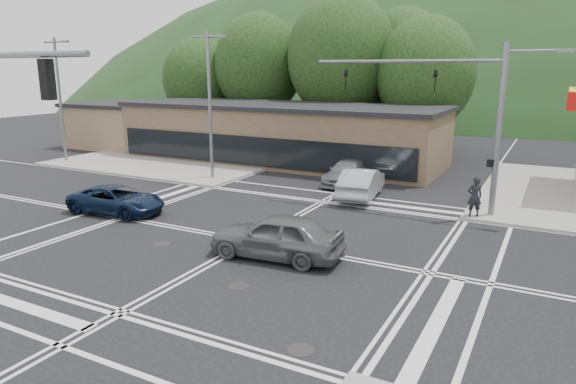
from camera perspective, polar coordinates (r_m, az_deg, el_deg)
The scene contains 19 objects.
ground at distance 21.09m, azimuth -4.09°, elevation -5.46°, with size 120.00×120.00×0.00m, color black.
sidewalk_nw at distance 41.45m, azimuth -10.77°, elevation 3.92°, with size 16.00×16.00×0.15m, color gray.
commercial_row at distance 38.96m, azimuth -0.90°, elevation 6.41°, with size 24.00×8.00×4.00m, color brown.
commercial_nw at distance 48.70m, azimuth -17.76°, elevation 6.98°, with size 8.00×7.00×3.60m, color #846B4F.
hill_north at distance 107.61m, azimuth 22.47°, elevation 8.92°, with size 252.00×126.00×140.00m, color #203719.
tree_n_a at distance 47.71m, azimuth -3.26°, elevation 13.90°, with size 8.00×8.00×11.75m.
tree_n_b at distance 44.13m, azimuth 5.96°, elevation 14.72°, with size 9.00×9.00×12.98m.
tree_n_c at distance 41.99m, azimuth 15.02°, elevation 12.63°, with size 7.60×7.60×10.87m.
tree_n_d at distance 50.28m, azimuth -9.85°, elevation 12.22°, with size 6.80×6.80×9.76m.
tree_n_e at distance 46.61m, azimuth 12.55°, elevation 13.61°, with size 8.40×8.40×11.98m.
streetlight_nw at distance 32.19m, azimuth -8.61°, elevation 10.20°, with size 2.50×0.25×9.00m.
streetlight_w at distance 41.63m, azimuth -23.99°, elevation 9.94°, with size 2.50×0.25×9.00m.
signal_mast_ne at distance 25.40m, azimuth 19.74°, elevation 8.75°, with size 11.65×0.30×8.00m.
car_blue_west at distance 26.19m, azimuth -18.50°, elevation -0.83°, with size 2.21×4.79×1.33m, color black.
car_grey_center at distance 19.01m, azimuth -1.27°, elevation -4.88°, with size 2.00×4.98×1.70m, color #56595B.
car_queue_a at distance 28.11m, azimuth 8.16°, elevation 1.01°, with size 1.73×4.95×1.63m, color #A7ABAE.
car_queue_b at distance 34.10m, azimuth 12.86°, elevation 3.04°, with size 1.95×4.84×1.65m, color silver.
car_northbound at distance 31.44m, azimuth 6.62°, elevation 2.18°, with size 1.96×4.83×1.40m, color slate.
pedestrian at distance 25.24m, azimuth 20.03°, elevation -0.49°, with size 0.69×0.45×1.88m, color black.
Camera 1 is at (10.63, -16.87, 6.87)m, focal length 32.00 mm.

